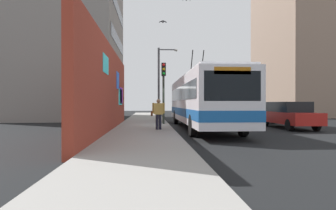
% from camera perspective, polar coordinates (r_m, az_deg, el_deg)
% --- Properties ---
extents(ground_plane, '(80.00, 80.00, 0.00)m').
position_cam_1_polar(ground_plane, '(18.63, 0.27, -4.27)').
color(ground_plane, black).
extents(sidewalk_slab, '(48.00, 3.20, 0.15)m').
position_cam_1_polar(sidewalk_slab, '(18.58, -4.67, -4.05)').
color(sidewalk_slab, gray).
rests_on(sidewalk_slab, ground_plane).
extents(graffiti_wall, '(15.13, 0.32, 4.40)m').
position_cam_1_polar(graffiti_wall, '(15.27, -11.47, 2.97)').
color(graffiti_wall, maroon).
rests_on(graffiti_wall, ground_plane).
extents(building_far_left, '(12.28, 9.65, 17.17)m').
position_cam_1_polar(building_far_left, '(31.07, -18.89, 13.51)').
color(building_far_left, gray).
rests_on(building_far_left, ground_plane).
extents(building_far_right, '(12.50, 8.25, 21.07)m').
position_cam_1_polar(building_far_right, '(39.45, 24.77, 13.55)').
color(building_far_right, gray).
rests_on(building_far_right, ground_plane).
extents(city_bus, '(12.67, 2.57, 4.86)m').
position_cam_1_polar(city_bus, '(17.26, 6.61, 1.09)').
color(city_bus, silver).
rests_on(city_bus, ground_plane).
extents(parked_car_red, '(4.93, 1.73, 1.58)m').
position_cam_1_polar(parked_car_red, '(18.85, 22.39, -1.69)').
color(parked_car_red, '#B21E19').
rests_on(parked_car_red, ground_plane).
extents(parked_car_champagne, '(4.87, 1.93, 1.58)m').
position_cam_1_polar(parked_car_champagne, '(24.13, 16.38, -1.24)').
color(parked_car_champagne, '#C6B793').
rests_on(parked_car_champagne, ground_plane).
extents(pedestrian_at_curb, '(0.22, 0.72, 1.56)m').
position_cam_1_polar(pedestrian_at_curb, '(15.00, -1.90, -1.35)').
color(pedestrian_at_curb, '#1E1E2D').
rests_on(pedestrian_at_curb, sidewalk_slab).
extents(traffic_light, '(0.49, 0.28, 3.98)m').
position_cam_1_polar(traffic_light, '(19.03, -0.87, 4.39)').
color(traffic_light, '#2D382D').
rests_on(traffic_light, sidewalk_slab).
extents(street_lamp, '(0.44, 1.73, 6.16)m').
position_cam_1_polar(street_lamp, '(25.47, -1.36, 5.32)').
color(street_lamp, '#4C4C51').
rests_on(street_lamp, sidewalk_slab).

